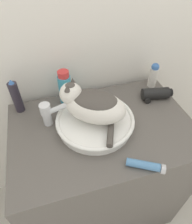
{
  "coord_description": "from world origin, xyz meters",
  "views": [
    {
      "loc": [
        -0.22,
        -0.32,
        1.61
      ],
      "look_at": [
        -0.03,
        0.3,
        0.98
      ],
      "focal_mm": 32.0,
      "sensor_mm": 36.0,
      "label": 1
    }
  ],
  "objects_px": {
    "cat": "(92,104)",
    "deodorant_stick": "(153,75)",
    "faucet": "(49,112)",
    "cream_tube": "(146,165)",
    "mouthwash_bottle": "(65,88)",
    "hairspray_can_black": "(16,97)",
    "hair_dryer": "(155,94)"
  },
  "relations": [
    {
      "from": "mouthwash_bottle",
      "to": "hairspray_can_black",
      "type": "bearing_deg",
      "value": 180.0
    },
    {
      "from": "deodorant_stick",
      "to": "hair_dryer",
      "type": "height_order",
      "value": "deodorant_stick"
    },
    {
      "from": "faucet",
      "to": "hairspray_can_black",
      "type": "bearing_deg",
      "value": 154.36
    },
    {
      "from": "hairspray_can_black",
      "to": "cream_tube",
      "type": "distance_m",
      "value": 0.7
    },
    {
      "from": "mouthwash_bottle",
      "to": "cream_tube",
      "type": "relative_size",
      "value": 1.28
    },
    {
      "from": "cat",
      "to": "cream_tube",
      "type": "relative_size",
      "value": 2.28
    },
    {
      "from": "faucet",
      "to": "cream_tube",
      "type": "xyz_separation_m",
      "value": [
        0.34,
        -0.36,
        -0.06
      ]
    },
    {
      "from": "hairspray_can_black",
      "to": "cream_tube",
      "type": "bearing_deg",
      "value": -46.18
    },
    {
      "from": "cat",
      "to": "deodorant_stick",
      "type": "xyz_separation_m",
      "value": [
        0.44,
        0.21,
        -0.06
      ]
    },
    {
      "from": "hair_dryer",
      "to": "cat",
      "type": "bearing_deg",
      "value": -155.19
    },
    {
      "from": "hairspray_can_black",
      "to": "cream_tube",
      "type": "height_order",
      "value": "hairspray_can_black"
    },
    {
      "from": "faucet",
      "to": "hair_dryer",
      "type": "xyz_separation_m",
      "value": [
        0.59,
        0.03,
        -0.05
      ]
    },
    {
      "from": "cat",
      "to": "mouthwash_bottle",
      "type": "xyz_separation_m",
      "value": [
        -0.09,
        0.21,
        -0.04
      ]
    },
    {
      "from": "cat",
      "to": "cream_tube",
      "type": "xyz_separation_m",
      "value": [
        0.14,
        -0.29,
        -0.12
      ]
    },
    {
      "from": "mouthwash_bottle",
      "to": "cream_tube",
      "type": "bearing_deg",
      "value": -65.13
    },
    {
      "from": "faucet",
      "to": "cream_tube",
      "type": "distance_m",
      "value": 0.5
    },
    {
      "from": "faucet",
      "to": "deodorant_stick",
      "type": "distance_m",
      "value": 0.65
    },
    {
      "from": "hairspray_can_black",
      "to": "cat",
      "type": "bearing_deg",
      "value": -31.83
    },
    {
      "from": "deodorant_stick",
      "to": "hairspray_can_black",
      "type": "relative_size",
      "value": 0.78
    },
    {
      "from": "hairspray_can_black",
      "to": "deodorant_stick",
      "type": "bearing_deg",
      "value": 0.0
    },
    {
      "from": "deodorant_stick",
      "to": "mouthwash_bottle",
      "type": "bearing_deg",
      "value": 180.0
    },
    {
      "from": "mouthwash_bottle",
      "to": "deodorant_stick",
      "type": "bearing_deg",
      "value": 0.0
    },
    {
      "from": "hairspray_can_black",
      "to": "cream_tube",
      "type": "relative_size",
      "value": 1.28
    },
    {
      "from": "deodorant_stick",
      "to": "cat",
      "type": "bearing_deg",
      "value": -154.15
    },
    {
      "from": "faucet",
      "to": "hairspray_can_black",
      "type": "relative_size",
      "value": 0.79
    },
    {
      "from": "cat",
      "to": "faucet",
      "type": "height_order",
      "value": "cat"
    },
    {
      "from": "cat",
      "to": "hairspray_can_black",
      "type": "relative_size",
      "value": 1.78
    },
    {
      "from": "cat",
      "to": "mouthwash_bottle",
      "type": "height_order",
      "value": "cat"
    },
    {
      "from": "cream_tube",
      "to": "hair_dryer",
      "type": "bearing_deg",
      "value": 57.44
    },
    {
      "from": "deodorant_stick",
      "to": "mouthwash_bottle",
      "type": "relative_size",
      "value": 0.79
    },
    {
      "from": "deodorant_stick",
      "to": "hair_dryer",
      "type": "relative_size",
      "value": 0.87
    },
    {
      "from": "deodorant_stick",
      "to": "cream_tube",
      "type": "relative_size",
      "value": 1.01
    }
  ]
}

